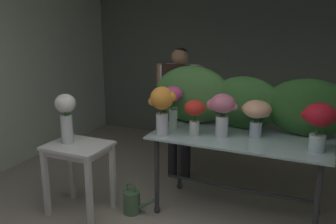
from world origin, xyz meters
name	(u,v)px	position (x,y,z in m)	size (l,w,h in m)	color
ground_plane	(206,191)	(0.00, 1.95, 0.00)	(8.57, 8.57, 0.00)	#9E9384
wall_back	(248,60)	(0.00, 3.90, 1.34)	(5.41, 0.12, 2.68)	slate
wall_left	(21,65)	(-2.71, 1.95, 1.34)	(0.12, 4.02, 2.68)	silver
display_table_glass	(239,151)	(0.45, 1.59, 0.70)	(1.73, 0.82, 0.85)	#A8C9CA
side_table_white	(78,156)	(-1.05, 0.98, 0.62)	(0.61, 0.50, 0.74)	white
florist	(179,100)	(-0.45, 2.19, 1.01)	(0.60, 0.24, 1.64)	#232328
foliage_backdrop	(241,101)	(0.38, 1.88, 1.14)	(2.07, 0.32, 0.63)	#477F3D
vase_fuchsia_stock	(173,101)	(-0.27, 1.60, 1.13)	(0.21, 0.20, 0.45)	silver
vase_sunset_snapdragons	(162,105)	(-0.27, 1.33, 1.15)	(0.28, 0.23, 0.49)	silver
vase_peach_carnations	(257,113)	(0.59, 1.65, 1.08)	(0.29, 0.28, 0.37)	silver
vase_crimson_ranunculus	(319,121)	(1.15, 1.47, 1.12)	(0.29, 0.27, 0.43)	silver
vase_rosy_roses	(222,110)	(0.27, 1.53, 1.11)	(0.31, 0.24, 0.43)	silver
vase_scarlet_anemones	(195,113)	(0.02, 1.45, 1.07)	(0.21, 0.20, 0.36)	silver
vase_white_roses_tall	(66,114)	(-1.18, 0.98, 1.04)	(0.21, 0.21, 0.51)	silver
watering_can	(132,201)	(-0.55, 1.17, 0.13)	(0.35, 0.18, 0.34)	#4C704C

